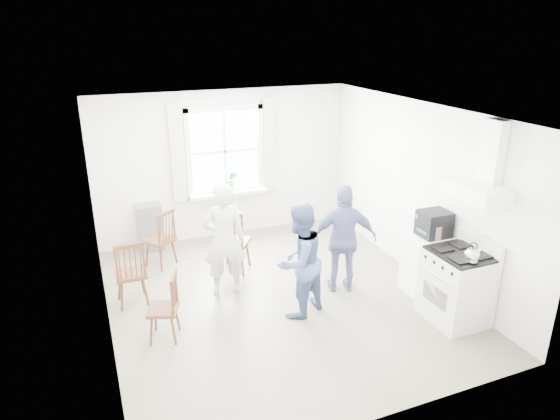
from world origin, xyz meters
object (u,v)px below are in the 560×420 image
object	(u,v)px
gas_stove	(456,286)
person_left	(224,240)
person_mid	(299,261)
person_right	(344,239)
stereo_stack	(434,224)
windsor_chair_a	(164,233)
windsor_chair_c	(170,299)
windsor_chair_b	(130,267)
low_cabinet	(426,264)

from	to	relation	value
gas_stove	person_left	world-z (taller)	person_left
person_mid	person_right	bearing A→B (deg)	177.06
stereo_stack	windsor_chair_a	distance (m)	4.02
gas_stove	windsor_chair_a	world-z (taller)	gas_stove
stereo_stack	person_right	distance (m)	1.24
windsor_chair_c	person_mid	bearing A→B (deg)	-2.67
windsor_chair_a	windsor_chair_b	distance (m)	1.21
windsor_chair_b	low_cabinet	bearing A→B (deg)	-17.00
windsor_chair_b	person_left	distance (m)	1.29
windsor_chair_b	person_mid	world-z (taller)	person_mid
low_cabinet	windsor_chair_a	world-z (taller)	windsor_chair_a
gas_stove	person_right	xyz separation A→B (m)	(-0.97, 1.22, 0.31)
low_cabinet	person_left	bearing A→B (deg)	157.64
windsor_chair_b	person_mid	xyz separation A→B (m)	(2.00, -1.00, 0.18)
stereo_stack	windsor_chair_c	size ratio (longest dim) A/B	0.46
windsor_chair_a	person_mid	size ratio (longest dim) A/B	0.62
low_cabinet	windsor_chair_b	distance (m)	4.06
low_cabinet	person_mid	distance (m)	1.91
gas_stove	person_left	distance (m)	3.12
person_left	windsor_chair_a	bearing A→B (deg)	-52.89
gas_stove	person_right	size ratio (longest dim) A/B	0.71
person_left	person_mid	xyz separation A→B (m)	(0.74, -0.89, -0.06)
stereo_stack	windsor_chair_a	world-z (taller)	stereo_stack
low_cabinet	windsor_chair_b	size ratio (longest dim) A/B	0.94
windsor_chair_b	person_right	bearing A→B (deg)	-13.09
gas_stove	windsor_chair_b	distance (m)	4.25
gas_stove	stereo_stack	bearing A→B (deg)	81.70
gas_stove	person_left	size ratio (longest dim) A/B	0.68
stereo_stack	windsor_chair_b	world-z (taller)	stereo_stack
windsor_chair_a	person_mid	world-z (taller)	person_mid
person_mid	person_left	bearing A→B (deg)	-75.29
low_cabinet	person_left	xyz separation A→B (m)	(-2.61, 1.08, 0.37)
stereo_stack	windsor_chair_a	size ratio (longest dim) A/B	0.42
windsor_chair_c	person_left	distance (m)	1.26
stereo_stack	person_left	size ratio (longest dim) A/B	0.25
windsor_chair_c	windsor_chair_b	bearing A→B (deg)	110.63
gas_stove	person_mid	xyz separation A→B (m)	(-1.81, 0.88, 0.28)
gas_stove	windsor_chair_b	world-z (taller)	gas_stove
low_cabinet	person_left	size ratio (longest dim) A/B	0.55
person_mid	windsor_chair_a	bearing A→B (deg)	-80.80
windsor_chair_c	windsor_chair_a	bearing A→B (deg)	82.19
low_cabinet	person_mid	bearing A→B (deg)	174.37
windsor_chair_b	windsor_chair_c	bearing A→B (deg)	-69.37
windsor_chair_a	stereo_stack	bearing A→B (deg)	-34.52
low_cabinet	person_right	bearing A→B (deg)	153.15
low_cabinet	windsor_chair_a	distance (m)	3.95
low_cabinet	windsor_chair_c	bearing A→B (deg)	175.75
person_left	stereo_stack	bearing A→B (deg)	164.94
low_cabinet	person_left	distance (m)	2.85
person_right	windsor_chair_a	bearing A→B (deg)	-18.87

